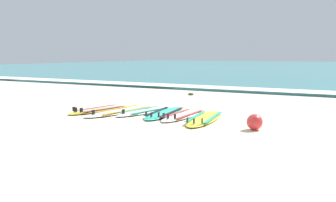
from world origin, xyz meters
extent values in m
plane|color=beige|center=(0.00, 0.00, 0.00)|extent=(80.00, 80.00, 0.00)
cube|color=teal|center=(0.00, 36.45, 0.05)|extent=(80.00, 60.00, 0.10)
cube|color=white|center=(0.00, 7.14, 0.06)|extent=(80.00, 1.39, 0.11)
ellipsoid|color=yellow|center=(-1.85, 0.16, 0.04)|extent=(0.81, 2.09, 0.07)
cube|color=purple|center=(-2.03, 0.19, 0.08)|extent=(0.29, 1.42, 0.01)
cube|color=purple|center=(-1.67, 0.13, 0.08)|extent=(0.29, 1.42, 0.01)
cube|color=black|center=(-1.97, -0.62, 0.12)|extent=(0.03, 0.09, 0.11)
cube|color=black|center=(-2.10, -0.54, 0.12)|extent=(0.03, 0.09, 0.11)
cube|color=black|center=(-1.82, -0.59, 0.12)|extent=(0.03, 0.09, 0.11)
ellipsoid|color=silver|center=(-1.23, 0.23, 0.04)|extent=(0.89, 2.48, 0.07)
cube|color=gold|center=(-1.44, 0.25, 0.08)|extent=(0.29, 1.70, 0.01)
cube|color=gold|center=(-1.01, 0.20, 0.08)|extent=(0.29, 1.70, 0.01)
cube|color=black|center=(-1.34, -0.71, 0.12)|extent=(0.02, 0.09, 0.11)
ellipsoid|color=white|center=(-0.67, 0.48, 0.04)|extent=(0.78, 2.03, 0.07)
cube|color=teal|center=(-0.85, 0.50, 0.08)|extent=(0.27, 1.38, 0.01)
cube|color=teal|center=(-0.49, 0.45, 0.08)|extent=(0.27, 1.38, 0.01)
cube|color=black|center=(-0.78, -0.28, 0.12)|extent=(0.03, 0.09, 0.11)
ellipsoid|color=#2DB793|center=(-0.10, 0.51, 0.04)|extent=(0.91, 2.28, 0.07)
cube|color=black|center=(-0.30, 0.48, 0.08)|extent=(0.33, 1.54, 0.01)
cube|color=black|center=(0.09, 0.54, 0.08)|extent=(0.33, 1.54, 0.01)
cube|color=black|center=(0.04, -0.34, 0.12)|extent=(0.03, 0.09, 0.11)
cube|color=black|center=(-0.12, -0.31, 0.12)|extent=(0.03, 0.09, 0.11)
cube|color=black|center=(0.18, -0.26, 0.12)|extent=(0.03, 0.09, 0.11)
ellipsoid|color=silver|center=(0.45, 0.44, 0.04)|extent=(0.59, 2.07, 0.07)
cube|color=#D13838|center=(0.27, 0.43, 0.08)|extent=(0.12, 1.44, 0.01)
cube|color=#D13838|center=(0.64, 0.44, 0.08)|extent=(0.12, 1.44, 0.01)
cube|color=black|center=(0.48, -0.37, 0.12)|extent=(0.02, 0.09, 0.11)
cube|color=black|center=(0.34, -0.31, 0.12)|extent=(0.02, 0.09, 0.11)
cube|color=black|center=(0.62, -0.30, 0.12)|extent=(0.02, 0.09, 0.11)
ellipsoid|color=yellow|center=(1.08, 0.27, 0.04)|extent=(0.96, 2.36, 0.07)
cube|color=teal|center=(0.87, 0.23, 0.08)|extent=(0.35, 1.60, 0.01)
cube|color=teal|center=(1.28, 0.30, 0.08)|extent=(0.35, 1.60, 0.01)
cube|color=black|center=(1.23, -0.61, 0.12)|extent=(0.03, 0.09, 0.11)
cube|color=black|center=(1.06, -0.58, 0.12)|extent=(0.03, 0.09, 0.11)
cube|color=black|center=(1.37, -0.53, 0.12)|extent=(0.03, 0.09, 0.11)
sphere|color=red|center=(2.39, -0.30, 0.16)|extent=(0.31, 0.31, 0.31)
ellipsoid|color=#384723|center=(-1.48, 4.82, 0.04)|extent=(0.23, 0.18, 0.08)
camera|label=1|loc=(4.50, -7.51, 1.48)|focal=40.54mm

